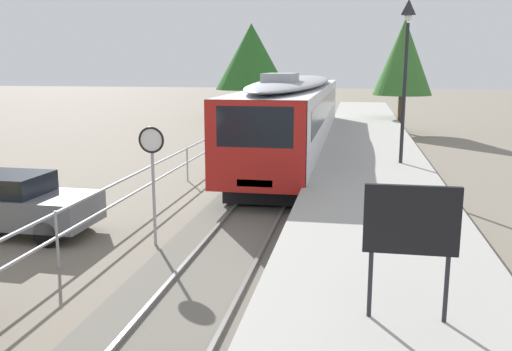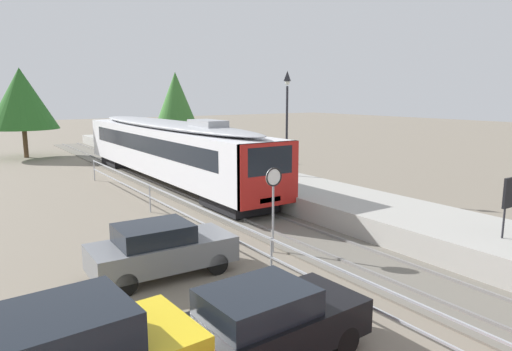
{
  "view_description": "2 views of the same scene",
  "coord_description": "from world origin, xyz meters",
  "px_view_note": "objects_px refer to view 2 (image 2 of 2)",
  "views": [
    {
      "loc": [
        2.68,
        2.03,
        4.19
      ],
      "look_at": [
        0.4,
        14.63,
        1.6
      ],
      "focal_mm": 38.66,
      "sensor_mm": 36.0,
      "label": 1
    },
    {
      "loc": [
        -10.3,
        2.4,
        5.08
      ],
      "look_at": [
        0.0,
        17.63,
        1.8
      ],
      "focal_mm": 31.95,
      "sensor_mm": 36.0,
      "label": 2
    }
  ],
  "objects_px": {
    "speed_limit_sign": "(274,189)",
    "parked_hatchback_black": "(265,323)",
    "parked_hatchback_grey": "(161,249)",
    "platform_lamp_mid_platform": "(287,103)",
    "commuter_train": "(167,146)"
  },
  "relations": [
    {
      "from": "speed_limit_sign",
      "to": "parked_hatchback_black",
      "type": "height_order",
      "value": "speed_limit_sign"
    },
    {
      "from": "parked_hatchback_black",
      "to": "parked_hatchback_grey",
      "type": "xyz_separation_m",
      "value": [
        -0.0,
        5.12,
        0.0
      ]
    },
    {
      "from": "parked_hatchback_grey",
      "to": "platform_lamp_mid_platform",
      "type": "bearing_deg",
      "value": 35.2
    },
    {
      "from": "speed_limit_sign",
      "to": "parked_hatchback_grey",
      "type": "height_order",
      "value": "speed_limit_sign"
    },
    {
      "from": "commuter_train",
      "to": "parked_hatchback_grey",
      "type": "bearing_deg",
      "value": -114.01
    },
    {
      "from": "commuter_train",
      "to": "parked_hatchback_black",
      "type": "xyz_separation_m",
      "value": [
        -5.66,
        -17.81,
        -1.36
      ]
    },
    {
      "from": "parked_hatchback_black",
      "to": "platform_lamp_mid_platform",
      "type": "bearing_deg",
      "value": 50.73
    },
    {
      "from": "parked_hatchback_black",
      "to": "commuter_train",
      "type": "bearing_deg",
      "value": 72.39
    },
    {
      "from": "speed_limit_sign",
      "to": "commuter_train",
      "type": "bearing_deg",
      "value": 81.72
    },
    {
      "from": "commuter_train",
      "to": "parked_hatchback_black",
      "type": "height_order",
      "value": "commuter_train"
    },
    {
      "from": "commuter_train",
      "to": "parked_hatchback_grey",
      "type": "height_order",
      "value": "commuter_train"
    },
    {
      "from": "speed_limit_sign",
      "to": "parked_hatchback_black",
      "type": "relative_size",
      "value": 0.69
    },
    {
      "from": "commuter_train",
      "to": "parked_hatchback_black",
      "type": "relative_size",
      "value": 5.03
    },
    {
      "from": "parked_hatchback_black",
      "to": "parked_hatchback_grey",
      "type": "bearing_deg",
      "value": 90.0
    },
    {
      "from": "commuter_train",
      "to": "parked_hatchback_black",
      "type": "distance_m",
      "value": 18.74
    }
  ]
}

